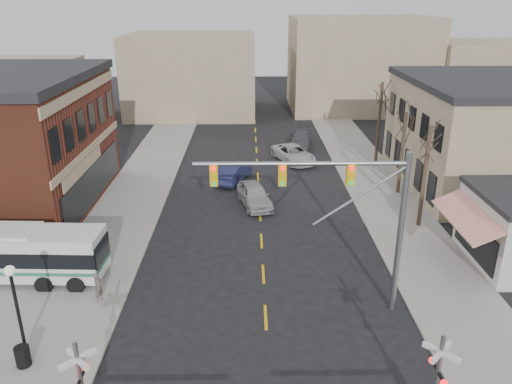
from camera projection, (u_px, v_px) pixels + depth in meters
ground at (267, 345)px, 21.92m from camera, size 160.00×160.00×0.00m
sidewalk_west at (141, 185)px, 40.39m from camera, size 5.00×60.00×0.12m
sidewalk_east at (375, 184)px, 40.66m from camera, size 5.00×60.00×0.12m
tree_east_a at (424, 177)px, 31.97m from camera, size 0.28×0.28×6.75m
tree_east_b at (402, 153)px, 37.64m from camera, size 0.28×0.28×6.30m
tree_east_c at (379, 123)px, 44.93m from camera, size 0.28×0.28×7.20m
traffic_signal_mast at (345, 201)px, 22.34m from camera, size 9.54×0.30×8.00m
rr_crossing_east at (423, 384)px, 16.95m from camera, size 5.60×1.36×4.00m
street_lamp at (14, 291)px, 20.37m from camera, size 0.44×0.44×4.10m
trash_bin at (23, 356)px, 20.37m from camera, size 0.60×0.60×0.89m
car_a at (255, 195)px, 36.31m from camera, size 2.97×5.04×1.61m
car_b at (233, 172)px, 41.14m from camera, size 3.17×5.04×1.57m
car_c at (294, 154)px, 46.07m from camera, size 4.32×5.99×1.51m
car_d at (301, 139)px, 50.94m from camera, size 2.96×5.20×1.42m
pedestrian_near at (98, 287)px, 24.56m from camera, size 0.55×0.67×1.58m
pedestrian_far at (72, 245)px, 28.74m from camera, size 0.97×0.89×1.62m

